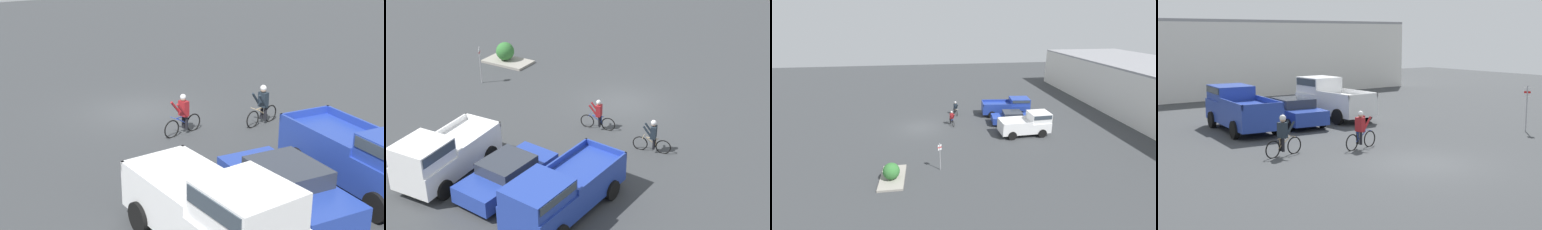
# 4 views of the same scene
# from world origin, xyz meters

# --- Properties ---
(ground_plane) EXTENTS (80.00, 80.00, 0.00)m
(ground_plane) POSITION_xyz_m (0.00, 0.00, 0.00)
(ground_plane) COLOR #383A3D
(warehouse_building) EXTENTS (37.35, 12.95, 5.66)m
(warehouse_building) POSITION_xyz_m (0.00, 28.47, 2.83)
(warehouse_building) COLOR silver
(warehouse_building) RESTS_ON ground_plane
(pickup_truck_0) EXTENTS (2.59, 5.60, 2.08)m
(pickup_truck_0) POSITION_xyz_m (-2.41, 10.25, 1.09)
(pickup_truck_0) COLOR #233D9E
(pickup_truck_0) RESTS_ON ground_plane
(sedan_0) EXTENTS (2.32, 4.52, 1.41)m
(sedan_0) POSITION_xyz_m (0.35, 9.81, 0.71)
(sedan_0) COLOR #233D9E
(sedan_0) RESTS_ON ground_plane
(pickup_truck_1) EXTENTS (2.33, 4.95, 2.24)m
(pickup_truck_1) POSITION_xyz_m (3.14, 10.54, 1.15)
(pickup_truck_1) COLOR white
(pickup_truck_1) RESTS_ON ground_plane
(cyclist_0) EXTENTS (1.77, 0.53, 1.59)m
(cyclist_0) POSITION_xyz_m (-0.30, 3.32, 0.78)
(cyclist_0) COLOR black
(cyclist_0) RESTS_ON ground_plane
(cyclist_1) EXTENTS (1.75, 0.53, 1.63)m
(cyclist_1) POSITION_xyz_m (-3.48, 4.05, 0.82)
(cyclist_1) COLOR black
(cyclist_1) RESTS_ON ground_plane
(fire_lane_sign) EXTENTS (0.16, 0.28, 2.23)m
(fire_lane_sign) POSITION_xyz_m (8.42, 1.66, 1.35)
(fire_lane_sign) COLOR #9E9EA3
(fire_lane_sign) RESTS_ON ground_plane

